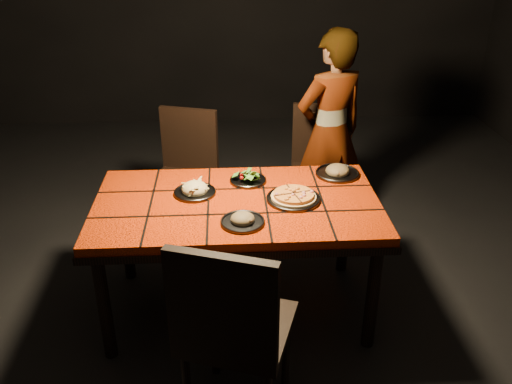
{
  "coord_description": "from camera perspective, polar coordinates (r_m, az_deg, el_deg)",
  "views": [
    {
      "loc": [
        -0.05,
        -2.69,
        2.17
      ],
      "look_at": [
        0.11,
        -0.03,
        0.82
      ],
      "focal_mm": 38.0,
      "sensor_mm": 36.0,
      "label": 1
    }
  ],
  "objects": [
    {
      "name": "plate_salad",
      "position": [
        3.25,
        -0.85,
        1.5
      ],
      "size": [
        0.22,
        0.22,
        0.07
      ],
      "color": "#333337",
      "rests_on": "dining_table"
    },
    {
      "name": "dining_table",
      "position": [
        3.08,
        -2.0,
        -2.23
      ],
      "size": [
        1.62,
        0.92,
        0.75
      ],
      "color": "red",
      "rests_on": "ground"
    },
    {
      "name": "plate_pasta",
      "position": [
        3.13,
        -6.46,
        0.17
      ],
      "size": [
        0.24,
        0.24,
        0.08
      ],
      "color": "#333337",
      "rests_on": "dining_table"
    },
    {
      "name": "plate_mushroom_a",
      "position": [
        2.81,
        -1.43,
        -2.95
      ],
      "size": [
        0.23,
        0.23,
        0.08
      ],
      "color": "#333337",
      "rests_on": "dining_table"
    },
    {
      "name": "plate_pizza",
      "position": [
        3.05,
        3.97,
        -0.56
      ],
      "size": [
        0.31,
        0.31,
        0.04
      ],
      "color": "#333337",
      "rests_on": "dining_table"
    },
    {
      "name": "plate_mushroom_b",
      "position": [
        3.38,
        8.58,
        2.18
      ],
      "size": [
        0.27,
        0.27,
        0.09
      ],
      "color": "#333337",
      "rests_on": "dining_table"
    },
    {
      "name": "diner",
      "position": [
        4.02,
        7.77,
        6.13
      ],
      "size": [
        0.65,
        0.55,
        1.52
      ],
      "primitive_type": "imported",
      "rotation": [
        0.0,
        0.0,
        3.55
      ],
      "color": "brown",
      "rests_on": "ground"
    },
    {
      "name": "chair_near",
      "position": [
        2.42,
        -2.61,
        -13.95
      ],
      "size": [
        0.59,
        0.59,
        1.03
      ],
      "rotation": [
        0.0,
        0.0,
        2.82
      ],
      "color": "black",
      "rests_on": "ground"
    },
    {
      "name": "chair_far_right",
      "position": [
        4.11,
        6.74,
        3.38
      ],
      "size": [
        0.48,
        0.48,
        0.94
      ],
      "rotation": [
        0.0,
        0.0,
        -0.13
      ],
      "color": "black",
      "rests_on": "ground"
    },
    {
      "name": "chair_far_left",
      "position": [
        4.01,
        -7.43,
        2.74
      ],
      "size": [
        0.54,
        0.54,
        0.95
      ],
      "rotation": [
        0.0,
        0.0,
        -0.3
      ],
      "color": "black",
      "rests_on": "ground"
    },
    {
      "name": "room_shell",
      "position": [
        2.77,
        -2.28,
        12.89
      ],
      "size": [
        6.04,
        7.04,
        3.08
      ],
      "color": "black",
      "rests_on": "ground"
    }
  ]
}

